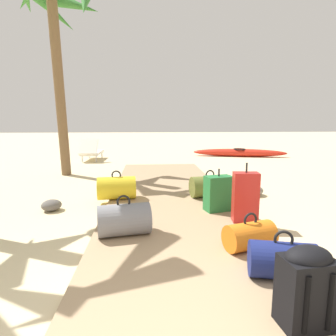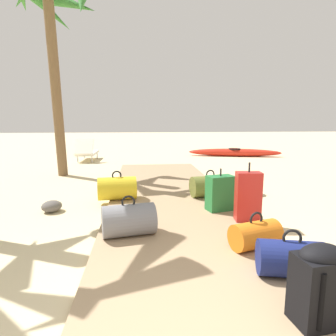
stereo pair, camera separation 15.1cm
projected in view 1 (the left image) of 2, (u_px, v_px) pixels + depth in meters
name	position (u px, v px, depth m)	size (l,w,h in m)	color
ground_plane	(175.00, 217.00, 4.26)	(60.00, 60.00, 0.00)	beige
boardwalk	(171.00, 200.00, 5.03)	(2.12, 7.83, 0.08)	tan
suitcase_red	(245.00, 197.00, 3.82)	(0.35, 0.23, 0.80)	red
backpack_black	(307.00, 285.00, 1.86)	(0.35, 0.28, 0.56)	black
duffel_bag_orange	(250.00, 236.00, 3.02)	(0.58, 0.43, 0.40)	orange
duffel_bag_grey	(124.00, 219.00, 3.39)	(0.67, 0.48, 0.49)	slate
duffel_bag_yellow	(117.00, 188.00, 4.94)	(0.68, 0.45, 0.50)	gold
duffel_bag_navy	(282.00, 260.00, 2.46)	(0.61, 0.44, 0.43)	navy
duffel_bag_olive	(210.00, 186.00, 5.09)	(0.72, 0.47, 0.48)	olive
suitcase_green	(218.00, 193.00, 4.30)	(0.44, 0.32, 0.64)	#237538
palm_tree_far_left	(58.00, 17.00, 6.82)	(2.09, 2.20, 4.82)	brown
lounge_chair	(91.00, 151.00, 10.24)	(0.63, 1.55, 0.79)	white
kayak	(239.00, 153.00, 11.38)	(3.66, 1.36, 0.31)	red
rock_right_near	(241.00, 191.00, 5.38)	(0.29, 0.32, 0.22)	gray
rock_right_mid	(254.00, 190.00, 5.50)	(0.35, 0.37, 0.19)	gray
rock_left_far	(51.00, 205.00, 4.57)	(0.32, 0.29, 0.18)	#5B5651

